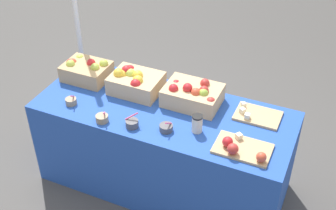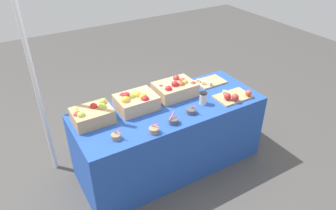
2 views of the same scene
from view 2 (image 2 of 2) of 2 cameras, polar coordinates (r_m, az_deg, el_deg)
name	(u,v)px [view 2 (image 2 of 2)]	position (r m, az deg, el deg)	size (l,w,h in m)	color
ground_plane	(169,163)	(3.54, 0.22, -10.43)	(10.00, 10.00, 0.00)	#474442
table	(169,136)	(3.30, 0.23, -5.68)	(1.90, 0.76, 0.74)	#234CAD
apple_crate_left	(92,115)	(2.91, -13.67, -1.72)	(0.35, 0.27, 0.17)	tan
apple_crate_middle	(135,101)	(3.02, -5.92, 0.71)	(0.38, 0.29, 0.19)	tan
apple_crate_right	(175,89)	(3.23, 1.33, 3.00)	(0.41, 0.30, 0.19)	tan
cutting_board_front	(234,96)	(3.27, 11.88, 1.56)	(0.37, 0.23, 0.09)	tan
cutting_board_back	(210,82)	(3.54, 7.57, 4.18)	(0.32, 0.22, 0.06)	tan
sample_bowl_near	(116,137)	(2.68, -9.41, -5.67)	(0.08, 0.09, 0.10)	gray
sample_bowl_mid	(173,121)	(2.83, 0.99, -2.89)	(0.10, 0.09, 0.10)	#4C4C51
sample_bowl_far	(154,130)	(2.72, -2.57, -4.59)	(0.09, 0.09, 0.10)	gray
sample_bowl_extra	(191,111)	(2.98, 4.24, -1.08)	(0.09, 0.09, 0.10)	#4C4C51
coffee_cup	(203,98)	(3.11, 6.39, 1.23)	(0.07, 0.07, 0.13)	beige
tent_pole	(34,79)	(3.11, -23.12, 4.44)	(0.04, 0.04, 2.15)	white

